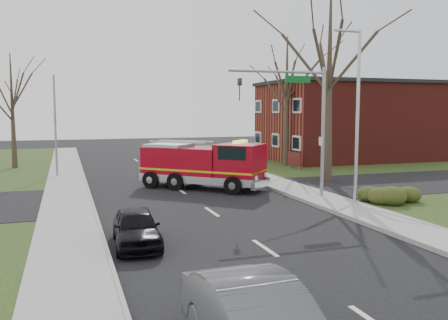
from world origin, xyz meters
name	(u,v)px	position (x,y,z in m)	size (l,w,h in m)	color
ground	(212,212)	(0.00, 0.00, 0.00)	(120.00, 120.00, 0.00)	black
sidewalk_right	(332,202)	(6.20, 0.00, 0.07)	(2.40, 80.00, 0.15)	gray
sidewalk_left	(68,221)	(-6.20, 0.00, 0.07)	(2.40, 80.00, 0.15)	gray
brick_building	(350,121)	(19.00, 18.00, 3.66)	(15.40, 10.40, 7.25)	maroon
health_center_sign	(294,159)	(10.50, 12.50, 0.88)	(0.12, 2.00, 1.40)	#541413
hedge_corner	(393,192)	(9.00, -1.00, 0.58)	(2.80, 2.00, 0.90)	#2D3B15
bare_tree_near	(329,65)	(9.50, 6.00, 7.41)	(6.00, 6.00, 12.00)	#362A20
bare_tree_far	(287,87)	(11.00, 15.00, 6.49)	(5.25, 5.25, 10.50)	#362A20
bare_tree_left	(12,98)	(-10.00, 20.00, 5.56)	(4.50, 4.50, 9.00)	#362A20
traffic_signal_mast	(301,108)	(5.21, 1.50, 4.71)	(5.29, 0.18, 6.80)	gray
streetlight_pole	(357,111)	(7.14, -0.50, 4.55)	(1.48, 0.16, 8.40)	#B7BABF
utility_pole_far	(55,127)	(-6.80, 14.00, 3.50)	(0.14, 0.14, 7.00)	gray
fire_engine	(204,166)	(1.51, 6.42, 1.32)	(6.98, 6.71, 2.92)	maroon
parked_car_maroon	(136,227)	(-4.01, -4.31, 0.64)	(1.50, 3.74, 1.27)	black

